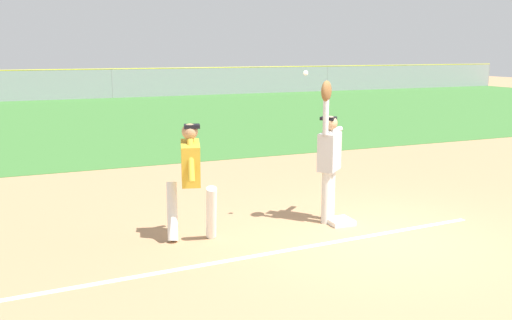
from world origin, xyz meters
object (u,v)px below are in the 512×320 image
(baseball, at_px, (306,73))
(parked_car_tan, at_px, (75,83))
(fielder, at_px, (329,154))
(runner, at_px, (191,174))
(parked_car_blue, at_px, (231,79))
(first_base, at_px, (340,221))
(parked_car_green, at_px, (165,81))

(baseball, relative_size, parked_car_tan, 0.02)
(fielder, xyz_separation_m, runner, (-2.27, -0.01, -0.12))
(fielder, relative_size, runner, 1.33)
(baseball, distance_m, parked_car_blue, 30.83)
(first_base, relative_size, parked_car_green, 0.08)
(fielder, xyz_separation_m, parked_car_tan, (-1.40, 28.64, -0.45))
(fielder, height_order, parked_car_green, fielder)
(first_base, height_order, baseball, baseball)
(fielder, relative_size, parked_car_green, 0.51)
(parked_car_blue, bearing_deg, baseball, -108.25)
(parked_car_blue, bearing_deg, parked_car_green, -179.97)
(fielder, xyz_separation_m, parked_car_blue, (9.02, 29.27, -0.45))
(parked_car_green, bearing_deg, first_base, -101.86)
(runner, relative_size, baseball, 23.24)
(parked_car_tan, distance_m, parked_car_green, 5.76)
(first_base, relative_size, baseball, 5.14)
(runner, relative_size, parked_car_blue, 0.39)
(fielder, relative_size, baseball, 30.81)
(baseball, bearing_deg, fielder, 2.10)
(baseball, bearing_deg, parked_car_blue, 72.09)
(parked_car_green, bearing_deg, parked_car_blue, -3.36)
(runner, xyz_separation_m, parked_car_green, (6.60, 29.26, -0.32))
(runner, height_order, baseball, baseball)
(parked_car_tan, bearing_deg, runner, -93.28)
(fielder, xyz_separation_m, parked_car_green, (4.33, 29.24, -0.45))
(runner, height_order, parked_car_blue, runner)
(baseball, height_order, parked_car_green, baseball)
(fielder, height_order, parked_car_blue, fielder)
(runner, distance_m, parked_car_tan, 28.67)
(first_base, xyz_separation_m, runner, (-2.40, 0.17, 0.96))
(first_base, bearing_deg, fielder, 124.43)
(parked_car_green, bearing_deg, runner, -106.44)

